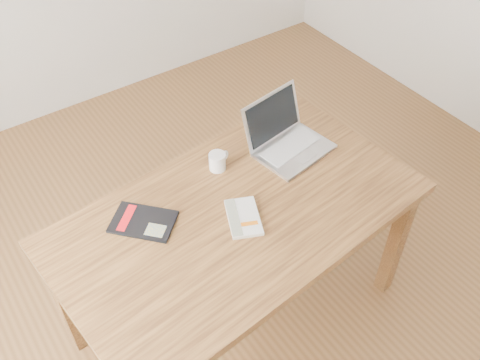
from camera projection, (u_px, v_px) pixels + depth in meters
room at (243, 62)px, 1.80m from camera, size 4.04×4.04×2.70m
desk at (238, 226)px, 2.19m from camera, size 1.55×0.98×0.75m
white_guidebook at (243, 217)px, 2.10m from camera, size 0.19×0.23×0.02m
black_guidebook at (143, 222)px, 2.08m from camera, size 0.28×0.29×0.01m
laptop at (286, 138)px, 2.38m from camera, size 0.37×0.34×0.22m
coffee_mug at (218, 161)px, 2.28m from camera, size 0.11×0.07×0.08m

